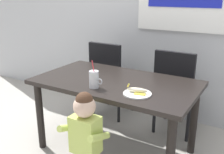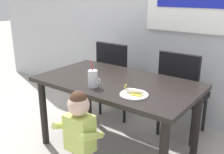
{
  "view_description": "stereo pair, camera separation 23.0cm",
  "coord_description": "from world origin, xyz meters",
  "px_view_note": "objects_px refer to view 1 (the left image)",
  "views": [
    {
      "loc": [
        1.16,
        -2.01,
        1.53
      ],
      "look_at": [
        0.01,
        -0.08,
        0.8
      ],
      "focal_mm": 42.05,
      "sensor_mm": 36.0,
      "label": 1
    },
    {
      "loc": [
        1.35,
        -1.88,
        1.53
      ],
      "look_at": [
        0.01,
        -0.08,
        0.8
      ],
      "focal_mm": 42.05,
      "sensor_mm": 36.0,
      "label": 2
    }
  ],
  "objects_px": {
    "dining_chair_left": "(110,75)",
    "snack_plate": "(137,94)",
    "dining_table": "(116,90)",
    "milk_cup": "(94,80)",
    "peeled_banana": "(137,90)",
    "dining_chair_right": "(176,88)",
    "toddler_standing": "(85,130)"
  },
  "relations": [
    {
      "from": "dining_chair_left",
      "to": "snack_plate",
      "type": "xyz_separation_m",
      "value": [
        0.78,
        -0.85,
        0.21
      ]
    },
    {
      "from": "dining_table",
      "to": "milk_cup",
      "type": "relative_size",
      "value": 6.01
    },
    {
      "from": "dining_table",
      "to": "milk_cup",
      "type": "bearing_deg",
      "value": -103.79
    },
    {
      "from": "milk_cup",
      "to": "peeled_banana",
      "type": "relative_size",
      "value": 1.43
    },
    {
      "from": "peeled_banana",
      "to": "dining_chair_right",
      "type": "bearing_deg",
      "value": 85.15
    },
    {
      "from": "dining_chair_left",
      "to": "peeled_banana",
      "type": "xyz_separation_m",
      "value": [
        0.77,
        -0.84,
        0.23
      ]
    },
    {
      "from": "dining_chair_left",
      "to": "snack_plate",
      "type": "distance_m",
      "value": 1.17
    },
    {
      "from": "snack_plate",
      "to": "dining_chair_right",
      "type": "bearing_deg",
      "value": 85.45
    },
    {
      "from": "dining_chair_right",
      "to": "peeled_banana",
      "type": "distance_m",
      "value": 0.86
    },
    {
      "from": "dining_table",
      "to": "dining_chair_left",
      "type": "bearing_deg",
      "value": 125.37
    },
    {
      "from": "peeled_banana",
      "to": "dining_table",
      "type": "bearing_deg",
      "value": 147.72
    },
    {
      "from": "dining_table",
      "to": "dining_chair_left",
      "type": "relative_size",
      "value": 1.57
    },
    {
      "from": "dining_table",
      "to": "toddler_standing",
      "type": "xyz_separation_m",
      "value": [
        0.07,
        -0.59,
        -0.12
      ]
    },
    {
      "from": "dining_table",
      "to": "snack_plate",
      "type": "height_order",
      "value": "snack_plate"
    },
    {
      "from": "dining_table",
      "to": "dining_chair_left",
      "type": "height_order",
      "value": "dining_chair_left"
    },
    {
      "from": "dining_chair_left",
      "to": "dining_chair_right",
      "type": "relative_size",
      "value": 1.0
    },
    {
      "from": "toddler_standing",
      "to": "milk_cup",
      "type": "bearing_deg",
      "value": 112.69
    },
    {
      "from": "dining_chair_left",
      "to": "milk_cup",
      "type": "distance_m",
      "value": 1.01
    },
    {
      "from": "dining_chair_right",
      "to": "toddler_standing",
      "type": "distance_m",
      "value": 1.26
    },
    {
      "from": "dining_table",
      "to": "snack_plate",
      "type": "relative_size",
      "value": 6.54
    },
    {
      "from": "dining_chair_left",
      "to": "snack_plate",
      "type": "height_order",
      "value": "dining_chair_left"
    },
    {
      "from": "dining_chair_left",
      "to": "dining_chair_right",
      "type": "distance_m",
      "value": 0.84
    },
    {
      "from": "dining_chair_left",
      "to": "toddler_standing",
      "type": "bearing_deg",
      "value": 113.19
    },
    {
      "from": "peeled_banana",
      "to": "dining_chair_left",
      "type": "bearing_deg",
      "value": 132.64
    },
    {
      "from": "dining_chair_left",
      "to": "dining_table",
      "type": "bearing_deg",
      "value": 125.37
    },
    {
      "from": "dining_table",
      "to": "dining_chair_right",
      "type": "height_order",
      "value": "dining_chair_right"
    },
    {
      "from": "dining_chair_right",
      "to": "snack_plate",
      "type": "xyz_separation_m",
      "value": [
        -0.07,
        -0.84,
        0.21
      ]
    },
    {
      "from": "snack_plate",
      "to": "peeled_banana",
      "type": "height_order",
      "value": "peeled_banana"
    },
    {
      "from": "dining_table",
      "to": "snack_plate",
      "type": "distance_m",
      "value": 0.4
    },
    {
      "from": "dining_chair_left",
      "to": "toddler_standing",
      "type": "distance_m",
      "value": 1.34
    },
    {
      "from": "dining_table",
      "to": "milk_cup",
      "type": "distance_m",
      "value": 0.32
    },
    {
      "from": "dining_table",
      "to": "snack_plate",
      "type": "bearing_deg",
      "value": -33.13
    }
  ]
}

